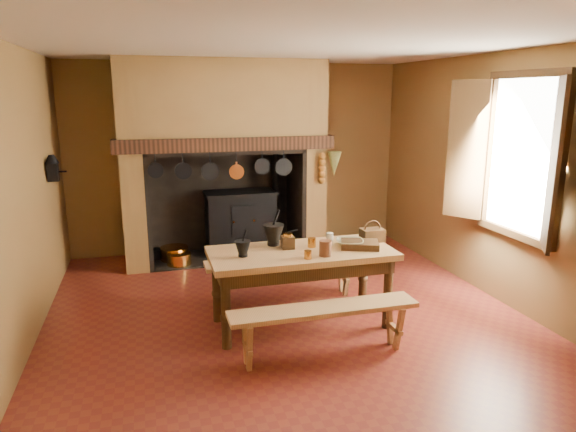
{
  "coord_description": "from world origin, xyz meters",
  "views": [
    {
      "loc": [
        -1.36,
        -4.93,
        2.34
      ],
      "look_at": [
        0.09,
        0.3,
        1.04
      ],
      "focal_mm": 32.0,
      "sensor_mm": 36.0,
      "label": 1
    }
  ],
  "objects_px": {
    "work_table": "(301,262)",
    "coffee_grinder": "(288,241)",
    "wicker_basket": "(372,234)",
    "bench_front": "(324,319)",
    "iron_range": "(241,221)",
    "mixing_bowl": "(350,243)"
  },
  "relations": [
    {
      "from": "mixing_bowl",
      "to": "bench_front",
      "type": "bearing_deg",
      "value": -126.36
    },
    {
      "from": "iron_range",
      "to": "coffee_grinder",
      "type": "distance_m",
      "value": 2.58
    },
    {
      "from": "iron_range",
      "to": "work_table",
      "type": "bearing_deg",
      "value": -87.03
    },
    {
      "from": "bench_front",
      "to": "iron_range",
      "type": "bearing_deg",
      "value": 92.34
    },
    {
      "from": "iron_range",
      "to": "coffee_grinder",
      "type": "bearing_deg",
      "value": -89.48
    },
    {
      "from": "iron_range",
      "to": "mixing_bowl",
      "type": "bearing_deg",
      "value": -75.91
    },
    {
      "from": "work_table",
      "to": "bench_front",
      "type": "relative_size",
      "value": 1.07
    },
    {
      "from": "work_table",
      "to": "bench_front",
      "type": "bearing_deg",
      "value": -90.0
    },
    {
      "from": "iron_range",
      "to": "wicker_basket",
      "type": "xyz_separation_m",
      "value": [
        0.97,
        -2.53,
        0.4
      ]
    },
    {
      "from": "coffee_grinder",
      "to": "wicker_basket",
      "type": "xyz_separation_m",
      "value": [
        0.94,
        0.01,
        0.0
      ]
    },
    {
      "from": "work_table",
      "to": "coffee_grinder",
      "type": "height_order",
      "value": "coffee_grinder"
    },
    {
      "from": "bench_front",
      "to": "wicker_basket",
      "type": "height_order",
      "value": "wicker_basket"
    },
    {
      "from": "work_table",
      "to": "mixing_bowl",
      "type": "xyz_separation_m",
      "value": [
        0.53,
        0.01,
        0.16
      ]
    },
    {
      "from": "wicker_basket",
      "to": "mixing_bowl",
      "type": "bearing_deg",
      "value": -161.3
    },
    {
      "from": "coffee_grinder",
      "to": "mixing_bowl",
      "type": "distance_m",
      "value": 0.65
    },
    {
      "from": "iron_range",
      "to": "wicker_basket",
      "type": "distance_m",
      "value": 2.74
    },
    {
      "from": "mixing_bowl",
      "to": "work_table",
      "type": "bearing_deg",
      "value": -179.1
    },
    {
      "from": "work_table",
      "to": "wicker_basket",
      "type": "relative_size",
      "value": 7.64
    },
    {
      "from": "coffee_grinder",
      "to": "wicker_basket",
      "type": "height_order",
      "value": "wicker_basket"
    },
    {
      "from": "iron_range",
      "to": "bench_front",
      "type": "bearing_deg",
      "value": -87.66
    },
    {
      "from": "coffee_grinder",
      "to": "iron_range",
      "type": "bearing_deg",
      "value": 93.37
    },
    {
      "from": "bench_front",
      "to": "wicker_basket",
      "type": "relative_size",
      "value": 7.12
    }
  ]
}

